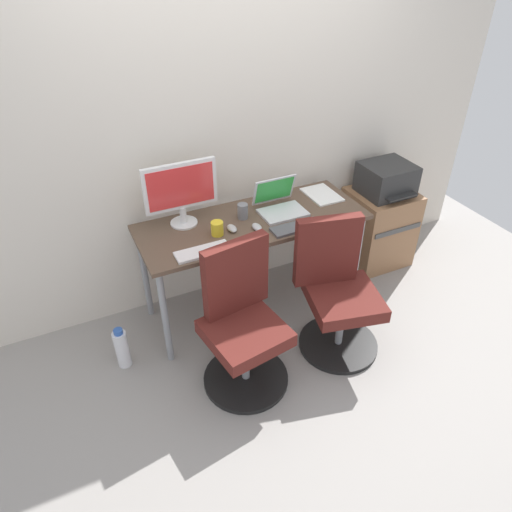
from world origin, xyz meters
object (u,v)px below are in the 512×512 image
printer (386,179)px  open_laptop (279,203)px  office_chair_left (242,325)px  water_bottle_on_floor (122,348)px  office_chair_right (337,294)px  coffee_mug (217,228)px  desktop_monitor (181,190)px  side_cabinet (378,227)px

printer → open_laptop: size_ratio=1.29×
office_chair_left → water_bottle_on_floor: office_chair_left is taller
water_bottle_on_floor → open_laptop: (1.24, 0.21, 0.67)m
water_bottle_on_floor → office_chair_right: bearing=-16.6°
office_chair_left → open_laptop: size_ratio=3.03×
open_laptop → coffee_mug: 0.52m
water_bottle_on_floor → desktop_monitor: bearing=28.9°
water_bottle_on_floor → desktop_monitor: desktop_monitor is taller
printer → coffee_mug: printer is taller
printer → desktop_monitor: (-1.64, 0.05, 0.25)m
office_chair_right → desktop_monitor: size_ratio=1.96×
water_bottle_on_floor → side_cabinet: bearing=7.1°
side_cabinet → water_bottle_on_floor: 2.25m
office_chair_right → water_bottle_on_floor: size_ratio=3.03×
office_chair_left → office_chair_right: size_ratio=1.00×
office_chair_right → side_cabinet: office_chair_right is taller
side_cabinet → desktop_monitor: 1.78m
printer → open_laptop: (-0.98, -0.07, 0.05)m
office_chair_left → printer: (1.55, 0.68, 0.34)m
desktop_monitor → coffee_mug: (0.15, -0.22, -0.20)m
side_cabinet → office_chair_right: bearing=-142.0°
desktop_monitor → open_laptop: 0.69m
coffee_mug → water_bottle_on_floor: bearing=-172.1°
water_bottle_on_floor → open_laptop: size_ratio=1.00×
side_cabinet → open_laptop: size_ratio=2.07×
desktop_monitor → coffee_mug: 0.34m
water_bottle_on_floor → office_chair_left: bearing=-30.8°
printer → coffee_mug: bearing=-173.3°
office_chair_right → side_cabinet: 1.11m
open_laptop → coffee_mug: size_ratio=3.37×
side_cabinet → desktop_monitor: size_ratio=1.34×
office_chair_left → side_cabinet: size_ratio=1.47×
office_chair_left → desktop_monitor: size_ratio=1.96×
printer → desktop_monitor: bearing=178.3°
desktop_monitor → coffee_mug: desktop_monitor is taller
office_chair_left → printer: size_ratio=2.35×
office_chair_right → side_cabinet: size_ratio=1.47×
printer → water_bottle_on_floor: bearing=-172.9°
office_chair_left → water_bottle_on_floor: (-0.68, 0.40, -0.28)m
side_cabinet → water_bottle_on_floor: side_cabinet is taller
office_chair_right → desktop_monitor: bearing=136.5°
water_bottle_on_floor → desktop_monitor: (0.59, 0.32, 0.86)m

